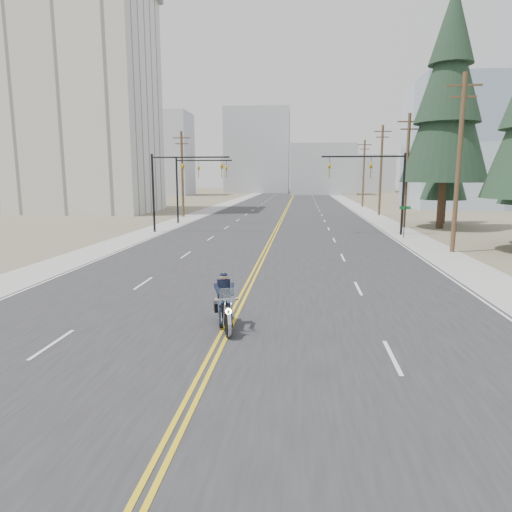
{
  "coord_description": "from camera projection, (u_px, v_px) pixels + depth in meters",
  "views": [
    {
      "loc": [
        2.42,
        -8.38,
        5.0
      ],
      "look_at": [
        0.46,
        11.02,
        1.6
      ],
      "focal_mm": 32.0,
      "sensor_mm": 36.0,
      "label": 1
    }
  ],
  "objects": [
    {
      "name": "haze_bldg_f",
      "position": [
        132.0,
        167.0,
        140.31
      ],
      "size": [
        12.0,
        12.0,
        16.0
      ],
      "primitive_type": "cube",
      "color": "#ADB2B7",
      "rests_on": "ground"
    },
    {
      "name": "utility_pole_b",
      "position": [
        459.0,
        161.0,
        29.59
      ],
      "size": [
        2.2,
        0.3,
        11.5
      ],
      "color": "brown",
      "rests_on": "ground"
    },
    {
      "name": "haze_bldg_e",
      "position": [
        370.0,
        174.0,
        152.83
      ],
      "size": [
        14.0,
        14.0,
        12.0
      ],
      "primitive_type": "cube",
      "color": "#B7BCC6",
      "rests_on": "ground"
    },
    {
      "name": "conifer_far",
      "position": [
        446.0,
        155.0,
        48.46
      ],
      "size": [
        4.77,
        4.77,
        12.76
      ],
      "rotation": [
        0.0,
        0.0,
        -0.28
      ],
      "color": "#382619",
      "rests_on": "ground"
    },
    {
      "name": "haze_bldg_c",
      "position": [
        457.0,
        160.0,
        111.62
      ],
      "size": [
        16.0,
        12.0,
        18.0
      ],
      "primitive_type": "cube",
      "color": "#B7BCC6",
      "rests_on": "ground"
    },
    {
      "name": "road",
      "position": [
        288.0,
        206.0,
        77.92
      ],
      "size": [
        20.0,
        200.0,
        0.01
      ],
      "primitive_type": "cube",
      "color": "#303033",
      "rests_on": "ground"
    },
    {
      "name": "conifer_tall",
      "position": [
        449.0,
        91.0,
        42.5
      ],
      "size": [
        8.06,
        8.06,
        22.38
      ],
      "rotation": [
        0.0,
        0.0,
        0.2
      ],
      "color": "#382619",
      "rests_on": "ground"
    },
    {
      "name": "apartment_block",
      "position": [
        85.0,
        104.0,
        63.42
      ],
      "size": [
        18.0,
        14.0,
        30.0
      ],
      "primitive_type": "cube",
      "color": "silver",
      "rests_on": "ground"
    },
    {
      "name": "utility_pole_d",
      "position": [
        381.0,
        169.0,
        58.99
      ],
      "size": [
        2.2,
        0.3,
        11.5
      ],
      "color": "brown",
      "rests_on": "ground"
    },
    {
      "name": "sidewalk_right",
      "position": [
        356.0,
        207.0,
        76.78
      ],
      "size": [
        3.0,
        200.0,
        0.01
      ],
      "primitive_type": "cube",
      "color": "#A5A5A0",
      "rests_on": "ground"
    },
    {
      "name": "haze_bldg_b",
      "position": [
        322.0,
        170.0,
        129.84
      ],
      "size": [
        18.0,
        14.0,
        14.0
      ],
      "primitive_type": "cube",
      "color": "#ADB2B7",
      "rests_on": "ground"
    },
    {
      "name": "haze_bldg_a",
      "position": [
        165.0,
        154.0,
        123.61
      ],
      "size": [
        14.0,
        12.0,
        22.0
      ],
      "primitive_type": "cube",
      "color": "#B7BCC6",
      "rests_on": "ground"
    },
    {
      "name": "traffic_mast_far",
      "position": [
        192.0,
        178.0,
        48.6
      ],
      "size": [
        6.1,
        0.26,
        7.0
      ],
      "color": "black",
      "rests_on": "ground"
    },
    {
      "name": "traffic_mast_right",
      "position": [
        380.0,
        177.0,
        38.94
      ],
      "size": [
        7.1,
        0.26,
        7.0
      ],
      "color": "black",
      "rests_on": "ground"
    },
    {
      "name": "utility_pole_c",
      "position": [
        407.0,
        169.0,
        44.33
      ],
      "size": [
        2.2,
        0.3,
        11.0
      ],
      "color": "brown",
      "rests_on": "ground"
    },
    {
      "name": "traffic_mast_left",
      "position": [
        175.0,
        177.0,
        40.72
      ],
      "size": [
        7.1,
        0.26,
        7.0
      ],
      "color": "black",
      "rests_on": "ground"
    },
    {
      "name": "glass_building",
      "position": [
        488.0,
        145.0,
        73.04
      ],
      "size": [
        24.0,
        16.0,
        20.0
      ],
      "primitive_type": "cube",
      "color": "#9EB5CC",
      "rests_on": "ground"
    },
    {
      "name": "utility_pole_e",
      "position": [
        364.0,
        172.0,
        75.7
      ],
      "size": [
        2.2,
        0.3,
        11.0
      ],
      "color": "brown",
      "rests_on": "ground"
    },
    {
      "name": "motorcyclist",
      "position": [
        225.0,
        302.0,
        15.06
      ],
      "size": [
        1.63,
        2.55,
        1.85
      ],
      "primitive_type": null,
      "rotation": [
        0.0,
        0.0,
        3.42
      ],
      "color": "black",
      "rests_on": "ground"
    },
    {
      "name": "haze_bldg_d",
      "position": [
        258.0,
        151.0,
        145.49
      ],
      "size": [
        20.0,
        15.0,
        26.0
      ],
      "primitive_type": "cube",
      "color": "#ADB2B7",
      "rests_on": "ground"
    },
    {
      "name": "street_sign",
      "position": [
        405.0,
        216.0,
        37.34
      ],
      "size": [
        0.9,
        0.06,
        2.62
      ],
      "color": "black",
      "rests_on": "ground"
    },
    {
      "name": "utility_pole_left",
      "position": [
        182.0,
        173.0,
        56.66
      ],
      "size": [
        2.2,
        0.3,
        10.5
      ],
      "color": "brown",
      "rests_on": "ground"
    },
    {
      "name": "sidewalk_left",
      "position": [
        222.0,
        206.0,
        79.06
      ],
      "size": [
        3.0,
        200.0,
        0.01
      ],
      "primitive_type": "cube",
      "color": "#A5A5A0",
      "rests_on": "ground"
    },
    {
      "name": "ground_plane",
      "position": [
        179.0,
        425.0,
        9.31
      ],
      "size": [
        400.0,
        400.0,
        0.0
      ],
      "primitive_type": "plane",
      "color": "#776D56",
      "rests_on": "ground"
    }
  ]
}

